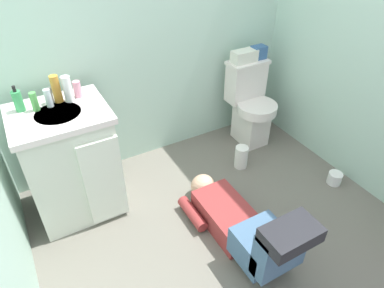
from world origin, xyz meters
TOP-DOWN VIEW (x-y plane):
  - ground_plane at (0.00, 0.00)m, footprint 2.91×3.16m
  - wall_back at (0.00, 1.12)m, footprint 2.57×0.08m
  - toilet at (0.81, 0.82)m, footprint 0.36×0.46m
  - vanity_cabinet at (-0.80, 0.71)m, footprint 0.60×0.53m
  - faucet at (-0.80, 0.85)m, footprint 0.02×0.02m
  - person_plumber at (0.04, -0.16)m, footprint 0.39×1.06m
  - tissue_box at (0.76, 0.91)m, footprint 0.22×0.11m
  - toiletry_bag at (0.91, 0.91)m, footprint 0.12×0.09m
  - soap_dispenser at (-0.99, 0.83)m, footprint 0.06×0.06m
  - bottle_green at (-0.91, 0.79)m, footprint 0.04×0.04m
  - bottle_clear at (-0.83, 0.80)m, footprint 0.04×0.04m
  - bottle_amber at (-0.76, 0.84)m, footprint 0.06×0.06m
  - bottle_white at (-0.70, 0.81)m, footprint 0.06×0.06m
  - bottle_pink at (-0.64, 0.84)m, footprint 0.05×0.05m
  - paper_towel_roll at (0.51, 0.50)m, footprint 0.11×0.11m
  - toilet_paper_roll at (1.05, -0.04)m, footprint 0.11×0.11m

SIDE VIEW (x-z plane):
  - ground_plane at x=0.00m, z-range -0.04..0.00m
  - toilet_paper_roll at x=1.05m, z-range 0.00..0.10m
  - paper_towel_roll at x=0.51m, z-range 0.00..0.20m
  - person_plumber at x=0.04m, z-range -0.08..0.44m
  - toilet at x=0.81m, z-range -0.01..0.74m
  - vanity_cabinet at x=-0.80m, z-range 0.01..0.83m
  - tissue_box at x=0.76m, z-range 0.75..0.85m
  - toiletry_bag at x=0.91m, z-range 0.75..0.86m
  - faucet at x=-0.80m, z-range 0.82..0.92m
  - bottle_pink at x=-0.64m, z-range 0.82..0.93m
  - bottle_clear at x=-0.83m, z-range 0.82..0.94m
  - bottle_green at x=-0.91m, z-range 0.82..0.94m
  - soap_dispenser at x=-0.99m, z-range 0.80..0.97m
  - bottle_white at x=-0.70m, z-range 0.82..0.99m
  - bottle_amber at x=-0.76m, z-range 0.82..1.00m
  - wall_back at x=0.00m, z-range 0.00..2.40m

